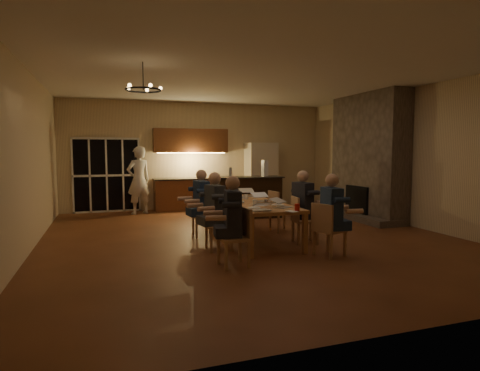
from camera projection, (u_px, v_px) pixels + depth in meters
name	position (u px, v px, depth m)	size (l,w,h in m)	color
floor	(249.00, 237.00, 8.14)	(9.00, 9.00, 0.00)	brown
back_wall	(199.00, 156.00, 12.27)	(8.00, 0.04, 3.20)	beige
left_wall	(24.00, 160.00, 6.72)	(0.04, 9.00, 3.20)	beige
right_wall	(412.00, 157.00, 9.28)	(0.04, 9.00, 3.20)	beige
ceiling	(249.00, 76.00, 7.86)	(8.00, 9.00, 0.04)	white
french_doors	(107.00, 175.00, 11.41)	(1.86, 0.08, 2.10)	black
fireplace	(368.00, 157.00, 10.31)	(0.58, 2.50, 3.20)	#63574E
kitchenette	(192.00, 169.00, 11.91)	(2.24, 0.68, 2.40)	brown
refrigerator	(261.00, 175.00, 12.58)	(0.90, 0.68, 2.00)	beige
dining_table	(252.00, 221.00, 7.89)	(1.10, 2.70, 0.75)	tan
bar_island	(249.00, 197.00, 10.53)	(1.76, 0.68, 1.08)	black
chair_left_near	(233.00, 237.00, 6.08)	(0.44, 0.44, 0.89)	tan
chair_left_mid	(219.00, 225.00, 7.08)	(0.44, 0.44, 0.89)	tan
chair_left_far	(203.00, 215.00, 8.24)	(0.44, 0.44, 0.89)	tan
chair_right_near	(330.00, 229.00, 6.70)	(0.44, 0.44, 0.89)	tan
chair_right_mid	(305.00, 220.00, 7.61)	(0.44, 0.44, 0.89)	tan
chair_right_far	(281.00, 211.00, 8.70)	(0.44, 0.44, 0.89)	tan
person_left_near	(233.00, 221.00, 6.12)	(0.60, 0.60, 1.38)	#24262F
person_right_near	(331.00, 215.00, 6.65)	(0.60, 0.60, 1.38)	navy
person_left_mid	(215.00, 211.00, 7.11)	(0.60, 0.60, 1.38)	#31343A
person_right_mid	(303.00, 206.00, 7.70)	(0.60, 0.60, 1.38)	#24262F
person_left_far	(202.00, 203.00, 8.12)	(0.60, 0.60, 1.38)	navy
standing_person	(139.00, 180.00, 11.09)	(0.69, 0.45, 1.88)	silver
chandelier	(143.00, 90.00, 6.56)	(0.59, 0.59, 0.03)	black
laptop_a	(260.00, 204.00, 6.73)	(0.32, 0.28, 0.23)	silver
laptop_b	(283.00, 201.00, 7.07)	(0.32, 0.28, 0.23)	silver
laptop_c	(236.00, 197.00, 7.83)	(0.32, 0.28, 0.23)	silver
laptop_d	(262.00, 196.00, 7.94)	(0.32, 0.28, 0.23)	silver
laptop_e	(227.00, 192.00, 8.77)	(0.32, 0.28, 0.23)	silver
laptop_f	(248.00, 191.00, 8.85)	(0.32, 0.28, 0.23)	silver
mug_front	(255.00, 202.00, 7.42)	(0.08, 0.08, 0.10)	white
mug_mid	(246.00, 197.00, 8.33)	(0.08, 0.08, 0.10)	white
mug_back	(222.00, 195.00, 8.57)	(0.08, 0.08, 0.10)	white
redcup_near	(297.00, 207.00, 6.71)	(0.09, 0.09, 0.12)	red
redcup_mid	(224.00, 198.00, 8.07)	(0.09, 0.09, 0.12)	red
can_silver	(266.00, 203.00, 7.28)	(0.07, 0.07, 0.12)	#B2B2B7
can_cola	(226.00, 192.00, 9.19)	(0.06, 0.06, 0.12)	#3F0F0C
plate_near	(278.00, 205.00, 7.38)	(0.24, 0.24, 0.02)	white
plate_left	(254.00, 208.00, 7.00)	(0.23, 0.23, 0.02)	white
plate_far	(257.00, 197.00, 8.72)	(0.24, 0.24, 0.02)	white
notepad	(292.00, 211.00, 6.62)	(0.14, 0.19, 0.01)	white
bar_bottle	(230.00, 172.00, 10.38)	(0.09, 0.09, 0.24)	#99999E
bar_blender	(265.00, 168.00, 10.63)	(0.13, 0.13, 0.42)	silver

